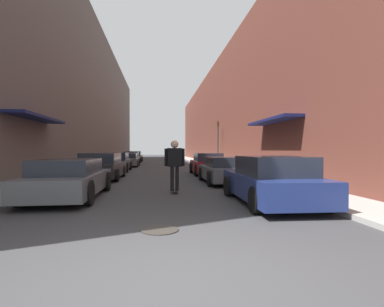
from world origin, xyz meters
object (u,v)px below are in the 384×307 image
at_px(skateboarder, 175,160).
at_px(parked_car_left_4, 131,158).
at_px(parked_car_right_1, 226,170).
at_px(parked_car_right_2, 207,164).
at_px(parked_car_left_1, 102,167).
at_px(traffic_light, 218,138).
at_px(manhole_cover, 160,230).
at_px(parked_car_left_0, 69,179).
at_px(parked_car_left_5, 134,157).
at_px(parked_car_right_0, 271,181).
at_px(parked_car_left_2, 116,162).
at_px(parked_car_left_3, 127,160).

bearing_deg(skateboarder, parked_car_left_4, 98.68).
distance_m(parked_car_right_1, parked_car_right_2, 4.68).
relative_size(parked_car_left_1, skateboarder, 2.50).
relative_size(parked_car_right_1, traffic_light, 1.02).
bearing_deg(manhole_cover, skateboarder, 83.40).
distance_m(skateboarder, traffic_light, 16.72).
bearing_deg(parked_car_left_0, manhole_cover, -56.00).
distance_m(parked_car_left_1, parked_car_left_5, 22.26).
bearing_deg(parked_car_right_1, traffic_light, 79.88).
bearing_deg(parked_car_left_1, parked_car_left_5, 90.18).
relative_size(parked_car_left_4, parked_car_right_0, 0.92).
relative_size(parked_car_left_2, skateboarder, 2.46).
height_order(parked_car_left_2, traffic_light, traffic_light).
xyz_separation_m(parked_car_left_0, parked_car_right_2, (5.73, 8.23, 0.03)).
bearing_deg(parked_car_right_1, parked_car_left_2, 125.59).
distance_m(parked_car_left_2, parked_car_right_1, 10.16).
bearing_deg(parked_car_left_0, parked_car_left_1, 91.01).
height_order(parked_car_left_0, traffic_light, traffic_light).
height_order(parked_car_right_2, skateboarder, skateboarder).
bearing_deg(traffic_light, parked_car_left_0, -115.93).
bearing_deg(parked_car_left_4, parked_car_left_5, 90.82).
distance_m(parked_car_left_5, parked_car_right_2, 20.90).
bearing_deg(manhole_cover, parked_car_right_0, 38.24).
xyz_separation_m(parked_car_left_0, skateboarder, (3.31, 0.76, 0.53)).
height_order(parked_car_left_5, parked_car_right_2, parked_car_left_5).
height_order(parked_car_left_1, traffic_light, traffic_light).
height_order(parked_car_right_1, parked_car_right_2, parked_car_right_2).
bearing_deg(parked_car_left_0, parked_car_right_0, -15.34).
bearing_deg(parked_car_left_3, parked_car_left_4, 91.40).
distance_m(parked_car_left_4, parked_car_left_5, 5.20).
xyz_separation_m(parked_car_left_1, manhole_cover, (2.85, -10.10, -0.63)).
bearing_deg(skateboarder, parked_car_right_2, 72.04).
height_order(parked_car_left_2, parked_car_right_1, parked_car_left_2).
bearing_deg(parked_car_left_0, parked_car_left_2, 90.67).
bearing_deg(parked_car_left_4, parked_car_left_1, -90.01).
relative_size(parked_car_right_2, manhole_cover, 5.84).
distance_m(parked_car_left_4, skateboarder, 22.59).
bearing_deg(parked_car_right_2, parked_car_right_0, -89.16).
relative_size(parked_car_left_2, parked_car_left_3, 1.04).
distance_m(parked_car_left_1, parked_car_right_2, 6.24).
relative_size(parked_car_left_4, skateboarder, 2.23).
relative_size(parked_car_right_1, skateboarder, 2.20).
relative_size(parked_car_left_4, parked_car_right_1, 1.01).
height_order(parked_car_left_1, parked_car_left_4, parked_car_left_1).
distance_m(skateboarder, manhole_cover, 4.99).
height_order(parked_car_left_1, parked_car_right_1, parked_car_left_1).
distance_m(parked_car_left_0, parked_car_left_5, 28.28).
distance_m(parked_car_left_2, parked_car_left_4, 11.27).
bearing_deg(parked_car_left_3, parked_car_right_2, -58.79).
height_order(parked_car_left_5, traffic_light, traffic_light).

